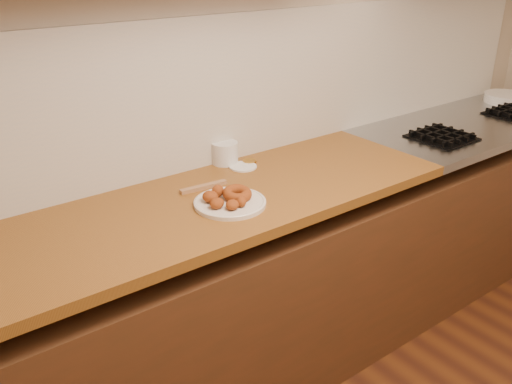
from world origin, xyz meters
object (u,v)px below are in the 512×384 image
Objects in this scene: plastic_tub at (225,153)px; plate_stack at (506,98)px; donut_plate at (230,203)px; ring_donut at (237,194)px.

plastic_tub reaches higher than plate_stack.
donut_plate is at bearing -121.34° from plastic_tub.
donut_plate is 2.09m from plate_stack.
plate_stack is (2.08, 0.18, 0.02)m from donut_plate.
donut_plate is 0.04m from ring_donut.
plate_stack is at bearing -5.29° from plastic_tub.
plastic_tub reaches higher than ring_donut.
plastic_tub is at bearing 62.63° from ring_donut.
ring_donut is 0.42× the size of plate_stack.
ring_donut is 0.96× the size of plastic_tub.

